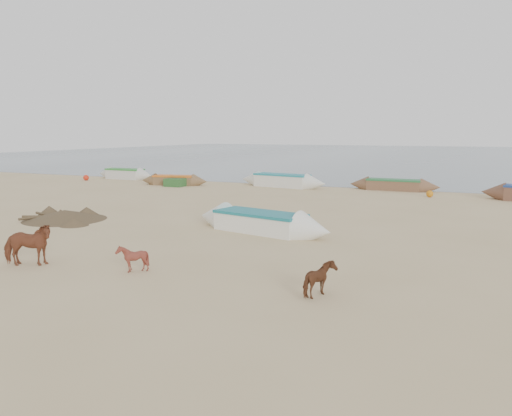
{
  "coord_description": "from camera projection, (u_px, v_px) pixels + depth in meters",
  "views": [
    {
      "loc": [
        8.27,
        -14.82,
        4.14
      ],
      "look_at": [
        0.0,
        4.0,
        1.0
      ],
      "focal_mm": 35.0,
      "sensor_mm": 36.0,
      "label": 1
    }
  ],
  "objects": [
    {
      "name": "ground",
      "position": [
        210.0,
        252.0,
        17.32
      ],
      "size": [
        140.0,
        140.0,
        0.0
      ],
      "primitive_type": "plane",
      "color": "tan",
      "rests_on": "ground"
    },
    {
      "name": "sea",
      "position": [
        427.0,
        155.0,
        91.53
      ],
      "size": [
        160.0,
        160.0,
        0.0
      ],
      "primitive_type": "plane",
      "color": "slate",
      "rests_on": "ground"
    },
    {
      "name": "cow_adult",
      "position": [
        27.0,
        245.0,
        15.48
      ],
      "size": [
        1.74,
        1.36,
        1.34
      ],
      "primitive_type": "imported",
      "rotation": [
        0.0,
        0.0,
        2.04
      ],
      "color": "brown",
      "rests_on": "ground"
    },
    {
      "name": "calf_front",
      "position": [
        132.0,
        258.0,
        14.84
      ],
      "size": [
        0.77,
        0.68,
        0.84
      ],
      "primitive_type": "imported",
      "rotation": [
        0.0,
        0.0,
        -1.56
      ],
      "color": "maroon",
      "rests_on": "ground"
    },
    {
      "name": "calf_right",
      "position": [
        321.0,
        280.0,
        12.59
      ],
      "size": [
        0.85,
        0.96,
        0.89
      ],
      "primitive_type": "imported",
      "rotation": [
        0.0,
        0.0,
        1.68
      ],
      "color": "brown",
      "rests_on": "ground"
    },
    {
      "name": "near_canoe",
      "position": [
        260.0,
        222.0,
        20.83
      ],
      "size": [
        6.81,
        2.92,
        0.84
      ],
      "primitive_type": null,
      "rotation": [
        0.0,
        0.0,
        -0.23
      ],
      "color": "white",
      "rests_on": "ground"
    },
    {
      "name": "debris_pile",
      "position": [
        65.0,
        215.0,
        23.75
      ],
      "size": [
        4.98,
        4.98,
        0.46
      ],
      "primitive_type": "cone",
      "rotation": [
        0.0,
        0.0,
        0.36
      ],
      "color": "brown",
      "rests_on": "ground"
    },
    {
      "name": "waterline_canoes",
      "position": [
        380.0,
        185.0,
        34.79
      ],
      "size": [
        53.35,
        4.99,
        0.99
      ],
      "color": "silver",
      "rests_on": "ground"
    },
    {
      "name": "beach_clutter",
      "position": [
        407.0,
        190.0,
        33.35
      ],
      "size": [
        45.24,
        4.71,
        0.64
      ],
      "color": "#2B5A28",
      "rests_on": "ground"
    }
  ]
}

